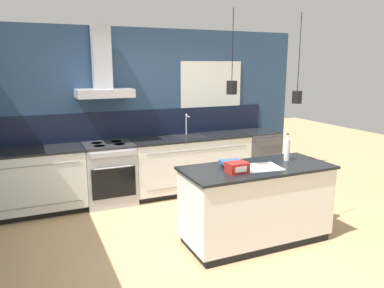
{
  "coord_description": "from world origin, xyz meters",
  "views": [
    {
      "loc": [
        -1.63,
        -3.72,
        2.04
      ],
      "look_at": [
        0.26,
        0.56,
        1.05
      ],
      "focal_mm": 35.0,
      "sensor_mm": 36.0,
      "label": 1
    }
  ],
  "objects_px": {
    "dishwasher": "(256,156)",
    "bottle_on_island": "(287,149)",
    "book_stack": "(233,164)",
    "red_supply_box": "(237,167)",
    "oven_range": "(109,173)"
  },
  "relations": [
    {
      "from": "dishwasher",
      "to": "bottle_on_island",
      "type": "xyz_separation_m",
      "value": [
        -0.81,
        -1.86,
        0.59
      ]
    },
    {
      "from": "bottle_on_island",
      "to": "book_stack",
      "type": "relative_size",
      "value": 1.04
    },
    {
      "from": "book_stack",
      "to": "red_supply_box",
      "type": "relative_size",
      "value": 1.43
    },
    {
      "from": "oven_range",
      "to": "book_stack",
      "type": "xyz_separation_m",
      "value": [
        1.03,
        -1.87,
        0.49
      ]
    },
    {
      "from": "oven_range",
      "to": "dishwasher",
      "type": "bearing_deg",
      "value": 0.09
    },
    {
      "from": "oven_range",
      "to": "dishwasher",
      "type": "height_order",
      "value": "same"
    },
    {
      "from": "bottle_on_island",
      "to": "oven_range",
      "type": "bearing_deg",
      "value": 133.75
    },
    {
      "from": "book_stack",
      "to": "dishwasher",
      "type": "bearing_deg",
      "value": 50.26
    },
    {
      "from": "bottle_on_island",
      "to": "red_supply_box",
      "type": "bearing_deg",
      "value": -165.43
    },
    {
      "from": "dishwasher",
      "to": "oven_range",
      "type": "bearing_deg",
      "value": -179.91
    },
    {
      "from": "bottle_on_island",
      "to": "dishwasher",
      "type": "bearing_deg",
      "value": 66.36
    },
    {
      "from": "bottle_on_island",
      "to": "book_stack",
      "type": "bearing_deg",
      "value": -178.69
    },
    {
      "from": "oven_range",
      "to": "red_supply_box",
      "type": "height_order",
      "value": "red_supply_box"
    },
    {
      "from": "oven_range",
      "to": "dishwasher",
      "type": "distance_m",
      "value": 2.59
    },
    {
      "from": "red_supply_box",
      "to": "dishwasher",
      "type": "bearing_deg",
      "value": 51.82
    }
  ]
}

